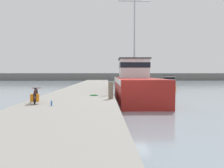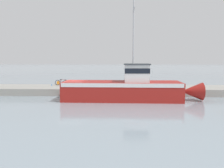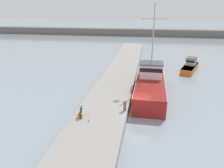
# 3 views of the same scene
# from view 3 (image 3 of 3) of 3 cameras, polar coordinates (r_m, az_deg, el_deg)

# --- Properties ---
(ground_plane) EXTENTS (320.00, 320.00, 0.00)m
(ground_plane) POSITION_cam_3_polar(r_m,az_deg,el_deg) (22.48, 6.53, -8.15)
(ground_plane) COLOR #84939E
(dock_pier) EXTENTS (4.97, 80.00, 0.82)m
(dock_pier) POSITION_cam_3_polar(r_m,az_deg,el_deg) (22.67, -2.03, -6.61)
(dock_pier) COLOR gray
(dock_pier) RESTS_ON ground_plane
(fishing_boat_main) EXTENTS (3.58, 14.33, 10.84)m
(fishing_boat_main) POSITION_cam_3_polar(r_m,az_deg,el_deg) (27.65, 9.95, 0.14)
(fishing_boat_main) COLOR maroon
(fishing_boat_main) RESTS_ON ground_plane
(boat_orange_near) EXTENTS (3.97, 7.91, 2.16)m
(boat_orange_near) POSITION_cam_3_polar(r_m,az_deg,el_deg) (39.83, 19.78, 4.45)
(boat_orange_near) COLOR orange
(boat_orange_near) RESTS_ON ground_plane
(bicycle_touring) EXTENTS (0.65, 1.73, 0.76)m
(bicycle_touring) POSITION_cam_3_polar(r_m,az_deg,el_deg) (20.49, -8.20, -7.47)
(bicycle_touring) COLOR black
(bicycle_touring) RESTS_ON dock_pier
(mooring_post) EXTENTS (0.30, 0.30, 1.03)m
(mooring_post) POSITION_cam_3_polar(r_m,az_deg,el_deg) (21.29, 3.36, -5.70)
(mooring_post) COLOR #756651
(mooring_post) RESTS_ON dock_pier
(hose_coil) EXTENTS (0.56, 0.56, 0.05)m
(hose_coil) POSITION_cam_3_polar(r_m,az_deg,el_deg) (23.43, 1.20, -4.53)
(hose_coil) COLOR #197A2D
(hose_coil) RESTS_ON dock_pier
(water_bottle_by_bike) EXTENTS (0.07, 0.07, 0.24)m
(water_bottle_by_bike) POSITION_cam_3_polar(r_m,az_deg,el_deg) (19.56, -6.06, -9.52)
(water_bottle_by_bike) COLOR blue
(water_bottle_by_bike) RESTS_ON dock_pier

